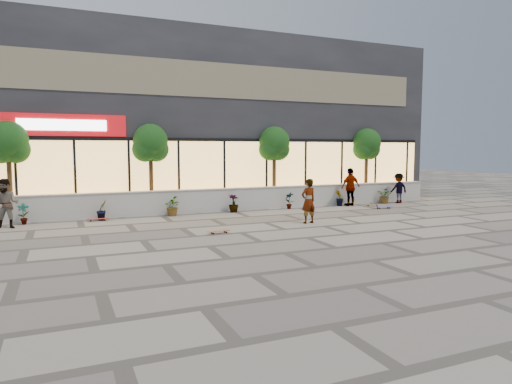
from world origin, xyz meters
name	(u,v)px	position (x,y,z in m)	size (l,w,h in m)	color
ground	(308,238)	(0.00, 0.00, 0.00)	(80.00, 80.00, 0.00)	#9E9789
planter_wall	(231,199)	(0.00, 7.00, 0.52)	(22.00, 0.42, 1.04)	silver
retail_building	(197,123)	(0.00, 12.49, 4.25)	(24.00, 9.17, 8.50)	#232428
shrub_a	(23,214)	(-8.50, 6.45, 0.41)	(0.43, 0.29, 0.81)	#143C13
shrub_b	(102,210)	(-5.70, 6.45, 0.41)	(0.45, 0.36, 0.81)	#143C13
shrub_c	(172,206)	(-2.90, 6.45, 0.41)	(0.73, 0.63, 0.81)	#143C13
shrub_d	(234,203)	(-0.10, 6.45, 0.41)	(0.45, 0.45, 0.81)	#143C13
shrub_e	(289,200)	(2.70, 6.45, 0.41)	(0.43, 0.29, 0.81)	#143C13
shrub_f	(340,198)	(5.50, 6.45, 0.41)	(0.45, 0.36, 0.81)	#143C13
shrub_g	(385,196)	(8.30, 6.45, 0.41)	(0.73, 0.63, 0.81)	#143C13
tree_west	(8,145)	(-9.00, 7.70, 2.99)	(1.60, 1.50, 3.92)	#482D19
tree_midwest	(150,145)	(-3.50, 7.70, 2.99)	(1.60, 1.50, 3.92)	#482D19
tree_mideast	(274,146)	(2.50, 7.70, 2.99)	(1.60, 1.50, 3.92)	#482D19
tree_east	(367,146)	(8.00, 7.70, 2.99)	(1.60, 1.50, 3.92)	#482D19
skater_center	(308,201)	(1.45, 2.49, 0.85)	(0.62, 0.41, 1.70)	silver
skater_left	(6,204)	(-8.97, 5.70, 0.89)	(0.86, 0.67, 1.78)	#8B7459
skater_right_near	(350,187)	(6.03, 6.30, 0.94)	(1.11, 0.46, 1.89)	white
skater_right_far	(399,188)	(9.04, 6.30, 0.78)	(1.01, 0.58, 1.56)	#A12F1D
skateboard_center	(219,231)	(-2.36, 1.82, 0.08)	(0.79, 0.29, 0.09)	#9F5434
skateboard_left	(98,219)	(-5.89, 6.20, 0.08)	(0.84, 0.25, 0.10)	#B53521
skateboard_right_near	(373,205)	(7.00, 5.79, 0.07)	(0.69, 0.48, 0.08)	brown
skateboard_right_far	(384,207)	(6.88, 4.80, 0.09)	(0.90, 0.36, 0.11)	#524783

